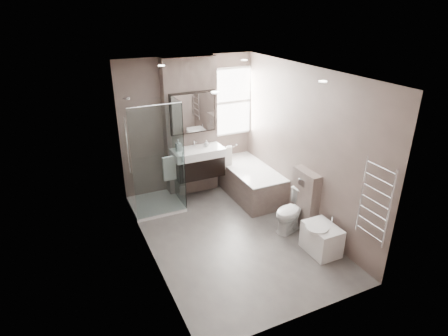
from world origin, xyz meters
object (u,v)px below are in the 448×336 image
vanity (198,162)px  toilet (292,211)px  bathtub (250,180)px  bidet (321,238)px

vanity → toilet: (0.97, -1.68, -0.40)m
bathtub → toilet: 1.36m
vanity → toilet: size_ratio=1.40×
vanity → toilet: 1.98m
vanity → bidet: size_ratio=1.66×
bidet → vanity: bearing=113.0°
vanity → toilet: bearing=-60.1°
bathtub → vanity: bearing=160.6°
bathtub → bidet: 2.07m
bathtub → toilet: (0.05, -1.36, 0.02)m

